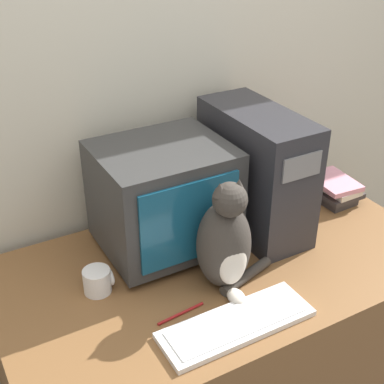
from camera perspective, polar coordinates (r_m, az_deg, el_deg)
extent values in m
cube|color=beige|center=(1.95, -3.98, 13.17)|extent=(7.00, 0.05, 2.50)
cube|color=brown|center=(2.05, 2.91, -15.32)|extent=(1.49, 0.82, 0.71)
cube|color=#333333|center=(1.89, -2.95, -5.40)|extent=(0.30, 0.22, 0.02)
cube|color=#333333|center=(1.78, -3.11, -0.41)|extent=(0.42, 0.37, 0.35)
cube|color=navy|center=(1.64, -0.19, -3.26)|extent=(0.34, 0.01, 0.28)
cube|color=#28282D|center=(1.91, 6.76, 2.23)|extent=(0.21, 0.47, 0.45)
cube|color=slate|center=(1.69, 11.67, 2.65)|extent=(0.15, 0.01, 0.08)
cube|color=silver|center=(1.58, 4.77, -13.85)|extent=(0.46, 0.15, 0.02)
cube|color=silver|center=(1.57, 4.78, -13.57)|extent=(0.41, 0.12, 0.00)
ellipsoid|color=#38332D|center=(1.64, 3.40, -5.66)|extent=(0.19, 0.18, 0.30)
ellipsoid|color=beige|center=(1.61, 4.35, -7.48)|extent=(0.10, 0.06, 0.16)
sphere|color=#38332D|center=(1.52, 4.07, -0.82)|extent=(0.11, 0.11, 0.10)
cone|color=#38332D|center=(1.49, 2.98, 0.27)|extent=(0.04, 0.04, 0.04)
cone|color=#38332D|center=(1.51, 5.03, 0.70)|extent=(0.04, 0.04, 0.04)
ellipsoid|color=beige|center=(1.65, 4.74, -11.10)|extent=(0.06, 0.08, 0.04)
cylinder|color=#38332D|center=(1.74, 5.79, -8.89)|extent=(0.22, 0.10, 0.03)
cube|color=#383333|center=(2.22, 14.67, -0.49)|extent=(0.13, 0.18, 0.03)
cube|color=#383333|center=(2.21, 14.93, 0.10)|extent=(0.16, 0.19, 0.02)
cube|color=beige|center=(2.20, 15.13, 0.51)|extent=(0.12, 0.18, 0.02)
cube|color=pink|center=(2.19, 14.88, 1.08)|extent=(0.16, 0.21, 0.02)
cylinder|color=maroon|center=(1.61, -1.20, -12.84)|extent=(0.16, 0.02, 0.01)
cylinder|color=white|center=(1.70, -10.09, -9.33)|extent=(0.09, 0.09, 0.08)
torus|color=white|center=(1.71, -8.73, -8.92)|extent=(0.01, 0.06, 0.06)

